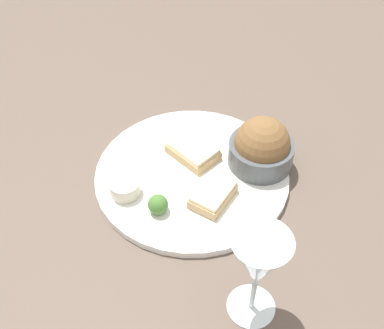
# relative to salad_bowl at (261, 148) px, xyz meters

# --- Properties ---
(ground_plane) EXTENTS (4.00, 4.00, 0.00)m
(ground_plane) POSITION_rel_salad_bowl_xyz_m (0.01, -0.13, -0.05)
(ground_plane) COLOR brown
(dinner_plate) EXTENTS (0.36, 0.36, 0.01)m
(dinner_plate) POSITION_rel_salad_bowl_xyz_m (0.01, -0.13, -0.04)
(dinner_plate) COLOR white
(dinner_plate) RESTS_ON ground_plane
(salad_bowl) EXTENTS (0.12, 0.12, 0.10)m
(salad_bowl) POSITION_rel_salad_bowl_xyz_m (0.00, 0.00, 0.00)
(salad_bowl) COLOR #4C5156
(salad_bowl) RESTS_ON dinner_plate
(sauce_ramekin) EXTENTS (0.05, 0.05, 0.03)m
(sauce_ramekin) POSITION_rel_salad_bowl_xyz_m (0.05, -0.25, -0.02)
(sauce_ramekin) COLOR beige
(sauce_ramekin) RESTS_ON dinner_plate
(cheese_toast_near) EXTENTS (0.11, 0.11, 0.03)m
(cheese_toast_near) POSITION_rel_salad_bowl_xyz_m (-0.03, -0.12, -0.03)
(cheese_toast_near) COLOR tan
(cheese_toast_near) RESTS_ON dinner_plate
(cheese_toast_far) EXTENTS (0.10, 0.09, 0.03)m
(cheese_toast_far) POSITION_rel_salad_bowl_xyz_m (0.08, -0.10, -0.03)
(cheese_toast_far) COLOR tan
(cheese_toast_far) RESTS_ON dinner_plate
(wine_glass) EXTENTS (0.08, 0.08, 0.17)m
(wine_glass) POSITION_rel_salad_bowl_xyz_m (0.28, -0.07, 0.06)
(wine_glass) COLOR silver
(wine_glass) RESTS_ON ground_plane
(garnish) EXTENTS (0.03, 0.03, 0.03)m
(garnish) POSITION_rel_salad_bowl_xyz_m (0.10, -0.20, -0.02)
(garnish) COLOR #477533
(garnish) RESTS_ON dinner_plate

